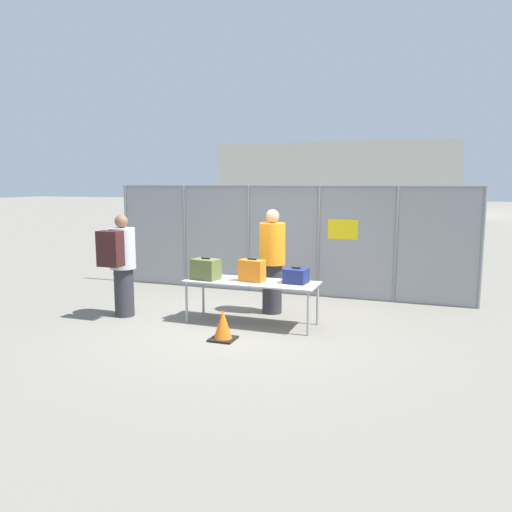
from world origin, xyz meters
TOP-DOWN VIEW (x-y plane):
  - ground_plane at (0.00, 0.00)m, footprint 120.00×120.00m
  - fence_section at (0.01, 2.53)m, footprint 7.72×0.07m
  - inspection_table at (0.20, 0.15)m, footprint 2.20×0.76m
  - suitcase_olive at (-0.58, 0.04)m, footprint 0.49×0.37m
  - suitcase_orange at (0.21, 0.14)m, footprint 0.44×0.26m
  - suitcase_navy at (0.93, 0.25)m, footprint 0.38×0.35m
  - traveler_hooded at (-2.08, -0.21)m, footprint 0.44×0.68m
  - security_worker_near at (0.30, 0.95)m, footprint 0.46×0.46m
  - utility_trailer at (0.82, 3.76)m, footprint 3.47×2.28m
  - distant_hangar at (-4.21, 34.45)m, footprint 17.38×13.01m
  - traffic_cone at (0.10, -0.81)m, footprint 0.37×0.37m

SIDE VIEW (x-z plane):
  - ground_plane at x=0.00m, z-range 0.00..0.00m
  - traffic_cone at x=0.10m, z-range -0.02..0.44m
  - utility_trailer at x=0.82m, z-range 0.06..0.72m
  - inspection_table at x=0.20m, z-range 0.31..1.04m
  - suitcase_navy at x=0.93m, z-range 0.71..0.97m
  - suitcase_olive at x=-0.58m, z-range 0.71..1.08m
  - suitcase_orange at x=0.21m, z-range 0.71..1.09m
  - security_worker_near at x=0.30m, z-range 0.03..1.89m
  - traveler_hooded at x=-2.08m, z-range 0.09..1.87m
  - fence_section at x=0.01m, z-range 0.05..2.31m
  - distant_hangar at x=-4.21m, z-range 0.00..5.17m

